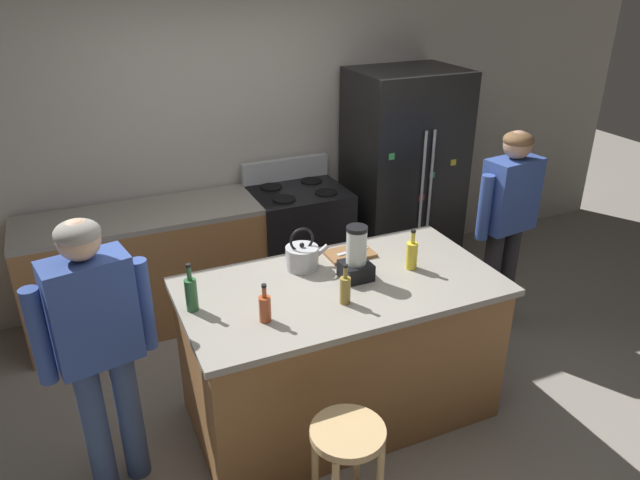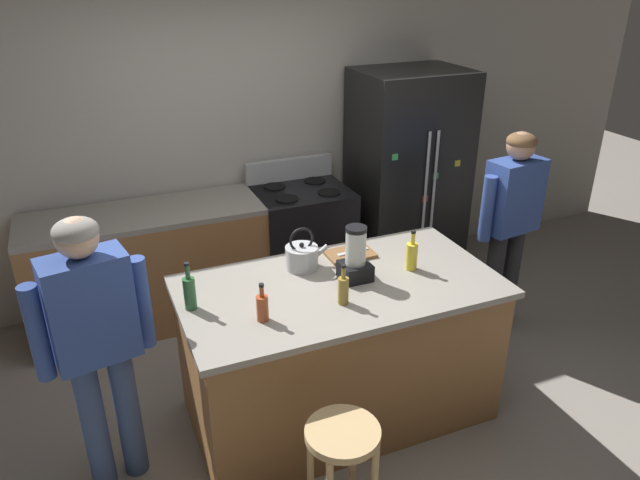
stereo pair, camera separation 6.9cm
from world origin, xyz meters
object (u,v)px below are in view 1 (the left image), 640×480
(bottle_soda, at_px, (412,254))
(bottle_vinegar, at_px, (345,289))
(bottle_cooking_sauce, at_px, (265,308))
(chef_knife, at_px, (352,251))
(refrigerator, at_px, (403,177))
(stove_range, at_px, (299,241))
(tea_kettle, at_px, (302,256))
(cutting_board, at_px, (350,254))
(kitchen_island, at_px, (340,350))
(person_by_island_left, at_px, (97,336))
(blender_appliance, at_px, (356,257))
(bar_stool, at_px, (347,453))
(person_by_sink_right, at_px, (508,214))
(bottle_olive_oil, at_px, (191,293))

(bottle_soda, bearing_deg, bottle_vinegar, -159.83)
(bottle_cooking_sauce, bearing_deg, bottle_soda, 10.79)
(bottle_vinegar, bearing_deg, chef_knife, 59.18)
(refrigerator, xyz_separation_m, stove_range, (-0.97, 0.02, -0.44))
(tea_kettle, xyz_separation_m, cutting_board, (0.34, 0.04, -0.07))
(kitchen_island, xyz_separation_m, refrigerator, (1.32, 1.50, 0.45))
(person_by_island_left, xyz_separation_m, bottle_cooking_sauce, (0.82, -0.18, 0.06))
(blender_appliance, relative_size, bottle_soda, 1.29)
(kitchen_island, relative_size, stove_range, 1.67)
(blender_appliance, relative_size, bottle_cooking_sauce, 1.53)
(chef_knife, bearing_deg, bar_stool, -122.82)
(person_by_sink_right, height_order, cutting_board, person_by_sink_right)
(person_by_sink_right, height_order, blender_appliance, person_by_sink_right)
(bottle_soda, bearing_deg, bottle_olive_oil, 177.05)
(bottle_soda, height_order, chef_knife, bottle_soda)
(person_by_sink_right, distance_m, bar_stool, 2.31)
(cutting_board, bearing_deg, person_by_sink_right, 4.31)
(refrigerator, bearing_deg, person_by_sink_right, -78.05)
(person_by_sink_right, height_order, bottle_vinegar, person_by_sink_right)
(refrigerator, relative_size, bottle_soda, 7.16)
(blender_appliance, bearing_deg, tea_kettle, 134.06)
(tea_kettle, bearing_deg, person_by_sink_right, 4.70)
(kitchen_island, height_order, refrigerator, refrigerator)
(cutting_board, bearing_deg, bar_stool, -116.64)
(kitchen_island, xyz_separation_m, cutting_board, (0.21, 0.31, 0.48))
(kitchen_island, distance_m, stove_range, 1.56)
(refrigerator, relative_size, bottle_olive_oil, 6.64)
(person_by_sink_right, bearing_deg, bottle_soda, -159.28)
(refrigerator, bearing_deg, bottle_cooking_sauce, -137.59)
(chef_knife, bearing_deg, kitchen_island, -132.11)
(refrigerator, distance_m, stove_range, 1.07)
(bottle_soda, bearing_deg, cutting_board, 130.49)
(blender_appliance, relative_size, bottle_olive_oil, 1.20)
(kitchen_island, xyz_separation_m, blender_appliance, (0.11, 0.02, 0.61))
(bottle_soda, relative_size, bottle_vinegar, 1.08)
(kitchen_island, bearing_deg, blender_appliance, 12.90)
(stove_range, height_order, tea_kettle, tea_kettle)
(bottle_olive_oil, bearing_deg, person_by_sink_right, 8.06)
(bottle_soda, relative_size, bottle_cooking_sauce, 1.19)
(stove_range, height_order, bar_stool, stove_range)
(bottle_vinegar, distance_m, tea_kettle, 0.47)
(bottle_cooking_sauce, distance_m, tea_kettle, 0.61)
(person_by_sink_right, xyz_separation_m, blender_appliance, (-1.44, -0.38, 0.12))
(refrigerator, bearing_deg, chef_knife, -132.47)
(blender_appliance, bearing_deg, refrigerator, 50.57)
(kitchen_island, height_order, chef_knife, chef_knife)
(person_by_island_left, bearing_deg, bottle_vinegar, -8.31)
(person_by_island_left, bearing_deg, bottle_soda, 0.44)
(refrigerator, distance_m, blender_appliance, 1.92)
(cutting_board, xyz_separation_m, chef_knife, (0.02, 0.00, 0.01))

